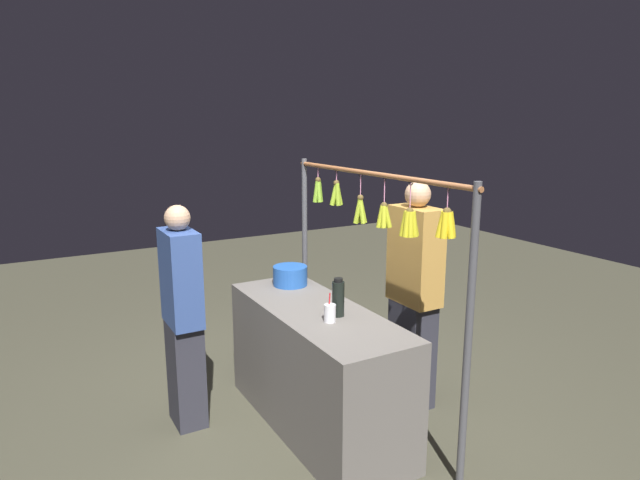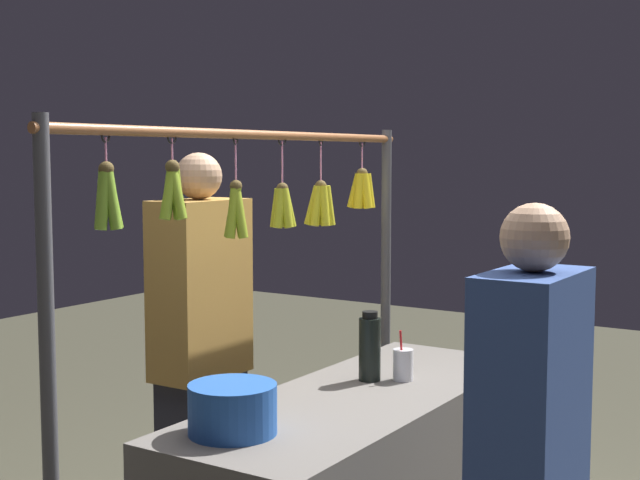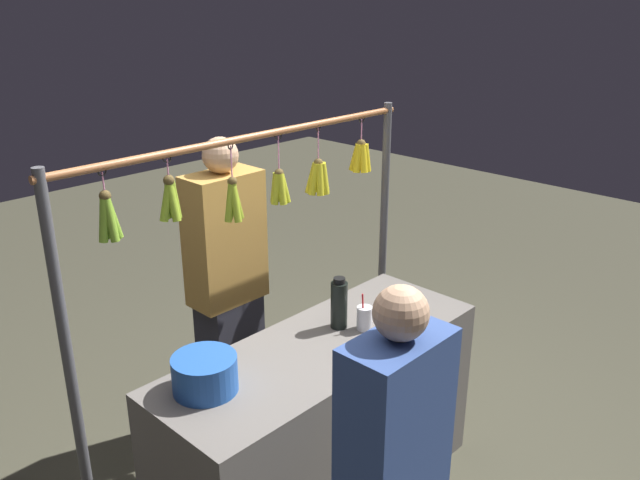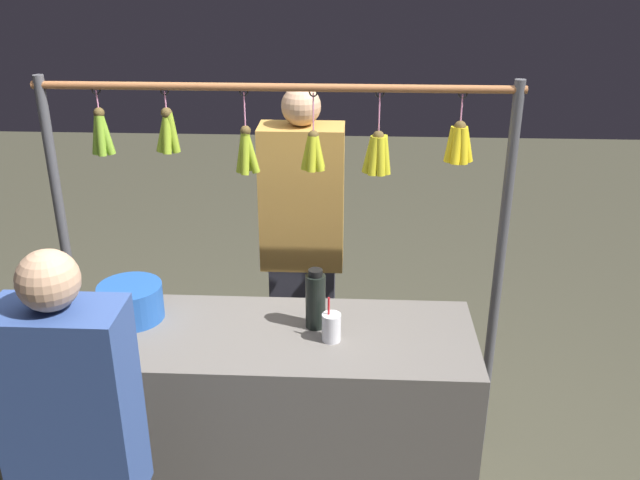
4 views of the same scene
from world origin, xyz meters
name	(u,v)px [view 3 (image 3 of 4)]	position (x,y,z in m)	size (l,w,h in m)	color
market_counter	(322,424)	(0.00, 0.00, 0.42)	(1.61, 0.58, 0.84)	#66605B
display_rack	(263,235)	(-0.04, -0.42, 1.25)	(1.96, 0.12, 1.75)	#4C4C51
water_bottle	(339,304)	(-0.18, -0.06, 0.96)	(0.08, 0.08, 0.25)	black
blue_bucket	(205,374)	(0.57, -0.09, 0.91)	(0.26, 0.26, 0.15)	#2457AE
drink_cup	(364,318)	(-0.24, 0.04, 0.90)	(0.07, 0.07, 0.18)	silver
vendor_person	(228,294)	(-0.07, -0.75, 0.82)	(0.39, 0.21, 1.65)	#2D2D38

